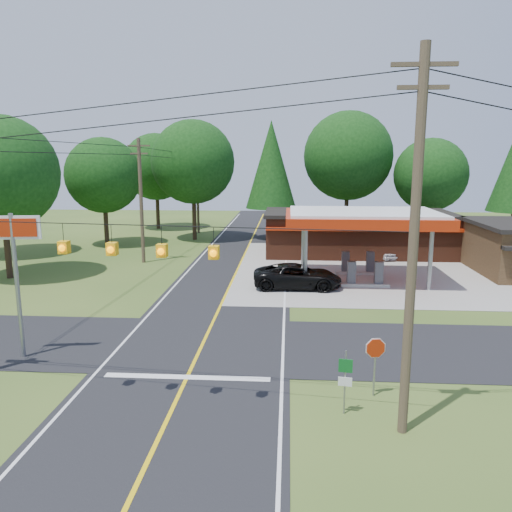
# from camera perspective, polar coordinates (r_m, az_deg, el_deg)

# --- Properties ---
(ground) EXTENTS (120.00, 120.00, 0.00)m
(ground) POSITION_cam_1_polar(r_m,az_deg,el_deg) (23.42, -6.11, -9.98)
(ground) COLOR #35521D
(ground) RESTS_ON ground
(main_highway) EXTENTS (8.00, 120.00, 0.02)m
(main_highway) POSITION_cam_1_polar(r_m,az_deg,el_deg) (23.42, -6.11, -9.96)
(main_highway) COLOR black
(main_highway) RESTS_ON ground
(cross_road) EXTENTS (70.00, 7.00, 0.02)m
(cross_road) POSITION_cam_1_polar(r_m,az_deg,el_deg) (23.41, -6.11, -9.95)
(cross_road) COLOR black
(cross_road) RESTS_ON ground
(lane_center_yellow) EXTENTS (0.15, 110.00, 0.00)m
(lane_center_yellow) POSITION_cam_1_polar(r_m,az_deg,el_deg) (23.41, -6.11, -9.93)
(lane_center_yellow) COLOR yellow
(lane_center_yellow) RESTS_ON main_highway
(gas_canopy) EXTENTS (10.60, 7.40, 4.88)m
(gas_canopy) POSITION_cam_1_polar(r_m,az_deg,el_deg) (35.14, 12.15, 4.08)
(gas_canopy) COLOR gray
(gas_canopy) RESTS_ON ground
(convenience_store) EXTENTS (16.40, 7.55, 3.80)m
(convenience_store) POSITION_cam_1_polar(r_m,az_deg,el_deg) (45.39, 11.49, 2.63)
(convenience_store) COLOR #562818
(convenience_store) RESTS_ON ground
(utility_pole_near_right) EXTENTS (1.80, 0.30, 11.50)m
(utility_pole_near_right) POSITION_cam_1_polar(r_m,az_deg,el_deg) (15.16, 17.55, 1.34)
(utility_pole_near_right) COLOR #473828
(utility_pole_near_right) RESTS_ON ground
(utility_pole_far_left) EXTENTS (1.80, 0.30, 10.00)m
(utility_pole_far_left) POSITION_cam_1_polar(r_m,az_deg,el_deg) (41.39, -13.01, 6.36)
(utility_pole_far_left) COLOR #473828
(utility_pole_far_left) RESTS_ON ground
(utility_pole_north) EXTENTS (0.30, 0.30, 9.50)m
(utility_pole_north) POSITION_cam_1_polar(r_m,az_deg,el_deg) (57.58, -6.68, 7.35)
(utility_pole_north) COLOR #473828
(utility_pole_north) RESTS_ON ground
(overhead_beacons) EXTENTS (17.04, 2.04, 1.03)m
(overhead_beacons) POSITION_cam_1_polar(r_m,az_deg,el_deg) (16.41, -13.57, 3.15)
(overhead_beacons) COLOR black
(overhead_beacons) RESTS_ON ground
(treeline_backdrop) EXTENTS (70.27, 51.59, 13.30)m
(treeline_backdrop) POSITION_cam_1_polar(r_m,az_deg,el_deg) (45.64, -0.08, 9.92)
(treeline_backdrop) COLOR #332316
(treeline_backdrop) RESTS_ON ground
(suv_car) EXTENTS (5.77, 5.77, 1.60)m
(suv_car) POSITION_cam_1_polar(r_m,az_deg,el_deg) (32.86, 4.75, -2.33)
(suv_car) COLOR black
(suv_car) RESTS_ON ground
(sedan_car) EXTENTS (4.36, 4.36, 1.20)m
(sedan_car) POSITION_cam_1_polar(r_m,az_deg,el_deg) (43.99, 14.34, 0.51)
(sedan_car) COLOR white
(sedan_car) RESTS_ON ground
(big_stop_sign) EXTENTS (2.29, 0.41, 6.21)m
(big_stop_sign) POSITION_cam_1_polar(r_m,az_deg,el_deg) (22.87, -25.92, 0.28)
(big_stop_sign) COLOR gray
(big_stop_sign) RESTS_ON ground
(octagonal_stop_sign) EXTENTS (0.76, 0.21, 2.20)m
(octagonal_stop_sign) POSITION_cam_1_polar(r_m,az_deg,el_deg) (18.45, 13.49, -10.74)
(octagonal_stop_sign) COLOR gray
(octagonal_stop_sign) RESTS_ON ground
(route_sign_post) EXTENTS (0.46, 0.12, 2.23)m
(route_sign_post) POSITION_cam_1_polar(r_m,az_deg,el_deg) (17.14, 10.15, -13.42)
(route_sign_post) COLOR gray
(route_sign_post) RESTS_ON ground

